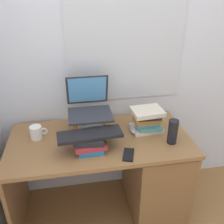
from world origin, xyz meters
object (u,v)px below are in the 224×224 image
book_stack_tall (90,126)px  water_bottle (173,132)px  desk (142,171)px  laptop (89,104)px  computer_mouse (134,130)px  book_stack_keyboard_riser (90,143)px  book_stack_side (147,119)px  mug (36,132)px  keyboard (90,135)px  cell_phone (128,155)px

book_stack_tall → water_bottle: water_bottle is taller
desk → water_bottle: water_bottle is taller
laptop → computer_mouse: (0.32, -0.09, -0.20)m
book_stack_keyboard_riser → book_stack_side: bearing=22.7°
computer_mouse → mug: 0.71m
book_stack_keyboard_riser → book_stack_side: (0.45, 0.19, 0.03)m
book_stack_tall → book_stack_keyboard_riser: (-0.02, -0.19, -0.02)m
book_stack_keyboard_riser → book_stack_side: 0.49m
laptop → computer_mouse: bearing=-16.2°
keyboard → mug: size_ratio=3.44×
mug → water_bottle: bearing=-13.5°
book_stack_tall → book_stack_side: size_ratio=1.01×
book_stack_side → cell_phone: (-0.21, -0.28, -0.09)m
computer_mouse → water_bottle: water_bottle is taller
computer_mouse → cell_phone: 0.29m
desk → book_stack_side: size_ratio=5.46×
book_stack_tall → mug: 0.39m
desk → mug: mug is taller
book_stack_side → cell_phone: book_stack_side is taller
desk → laptop: size_ratio=4.03×
laptop → mug: laptop is taller
laptop → mug: size_ratio=2.63×
laptop → book_stack_side: bearing=-10.3°
book_stack_tall → computer_mouse: bearing=-4.0°
keyboard → book_stack_side: bearing=18.2°
keyboard → computer_mouse: 0.39m
keyboard → book_stack_tall: bearing=79.8°
desk → cell_phone: size_ratio=9.52×
book_stack_side → laptop: 0.45m
book_stack_keyboard_riser → book_stack_side: book_stack_side is taller
desk → book_stack_side: bearing=62.1°
book_stack_side → cell_phone: size_ratio=1.74×
book_stack_tall → desk: bearing=-12.6°
book_stack_keyboard_riser → mug: 0.42m
book_stack_tall → cell_phone: book_stack_tall is taller
desk → keyboard: keyboard is taller
desk → computer_mouse: size_ratio=12.45×
keyboard → cell_phone: 0.28m
book_stack_side → water_bottle: (0.12, -0.19, -0.00)m
desk → laptop: 0.68m
mug → cell_phone: 0.68m
book_stack_keyboard_riser → water_bottle: (0.57, -0.01, 0.03)m
cell_phone → laptop: bearing=139.0°
book_stack_tall → book_stack_side: 0.42m
book_stack_tall → laptop: 0.16m
mug → desk: bearing=-8.0°
laptop → computer_mouse: size_ratio=3.09×
book_stack_keyboard_riser → keyboard: keyboard is taller
laptop → mug: 0.42m
book_stack_side → computer_mouse: size_ratio=2.28×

